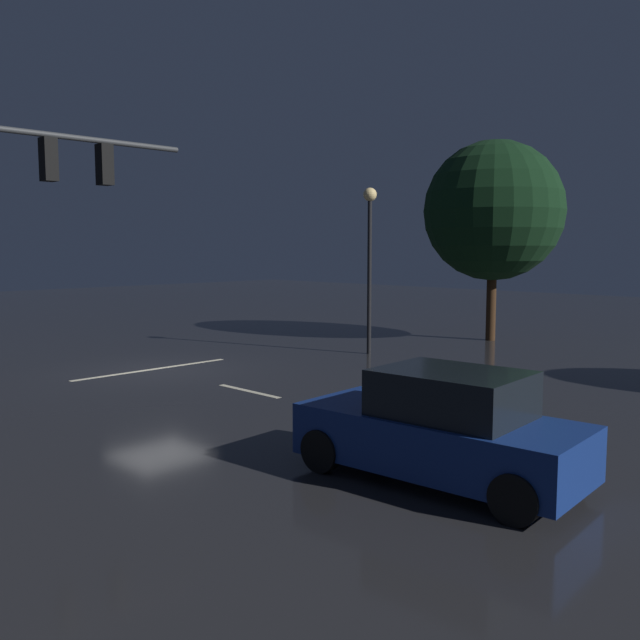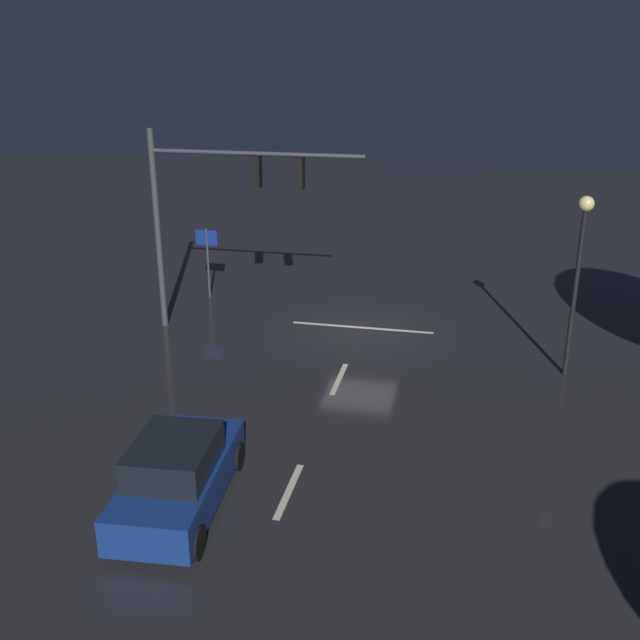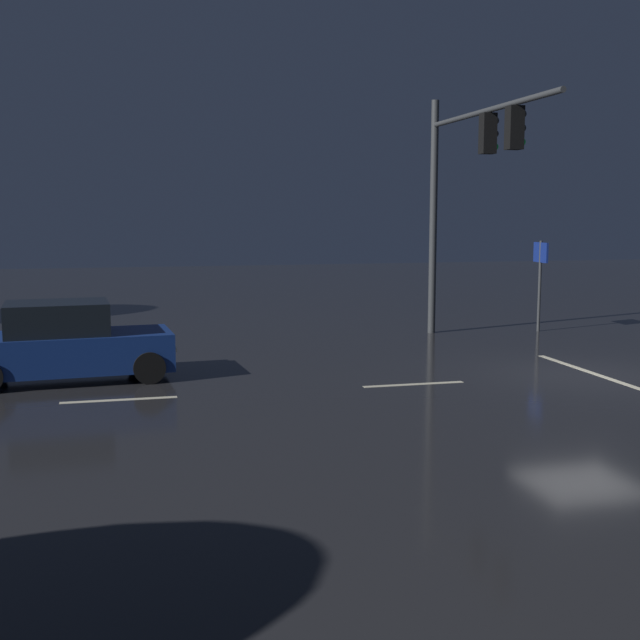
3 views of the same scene
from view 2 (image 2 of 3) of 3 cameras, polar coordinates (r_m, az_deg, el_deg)
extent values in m
plane|color=#232326|center=(25.51, 3.18, -0.85)|extent=(80.00, 80.00, 0.00)
cylinder|color=#383A3D|center=(25.61, -12.52, 6.78)|extent=(0.22, 0.22, 6.82)
cylinder|color=#383A3D|center=(23.86, -5.07, 12.80)|extent=(7.08, 0.14, 0.14)
cube|color=black|center=(23.95, -5.02, 11.44)|extent=(0.32, 0.36, 1.00)
sphere|color=black|center=(24.08, -4.91, 12.27)|extent=(0.20, 0.20, 0.20)
sphere|color=black|center=(24.13, -4.89, 11.52)|extent=(0.20, 0.20, 0.20)
sphere|color=#19F24C|center=(24.18, -4.87, 10.77)|extent=(0.20, 0.20, 0.20)
cube|color=black|center=(23.57, -1.67, 11.37)|extent=(0.32, 0.36, 1.00)
sphere|color=black|center=(23.71, -1.56, 12.20)|extent=(0.20, 0.20, 0.20)
sphere|color=black|center=(23.75, -1.55, 11.44)|extent=(0.20, 0.20, 0.20)
sphere|color=#19F24C|center=(23.81, -1.55, 10.68)|extent=(0.20, 0.20, 0.20)
cube|color=beige|center=(21.88, 1.50, -4.59)|extent=(0.16, 2.20, 0.01)
cube|color=beige|center=(16.77, -2.44, -13.15)|extent=(0.16, 2.20, 0.01)
cube|color=beige|center=(25.80, 3.30, -0.59)|extent=(5.00, 0.16, 0.01)
cube|color=navy|center=(16.23, -10.91, -12.22)|extent=(2.10, 4.42, 0.80)
cube|color=black|center=(15.69, -11.33, -10.33)|extent=(1.75, 2.21, 0.68)
cylinder|color=black|center=(17.91, -11.81, -9.96)|extent=(0.27, 0.69, 0.68)
cylinder|color=black|center=(17.45, -6.51, -10.50)|extent=(0.27, 0.69, 0.68)
cylinder|color=black|center=(15.45, -15.85, -15.82)|extent=(0.27, 0.69, 0.68)
cylinder|color=black|center=(14.92, -9.66, -16.74)|extent=(0.27, 0.69, 0.68)
sphere|color=#F9EFC6|center=(18.11, -10.77, -8.31)|extent=(0.20, 0.20, 0.20)
sphere|color=#F9EFC6|center=(17.76, -6.74, -8.68)|extent=(0.20, 0.20, 0.20)
cylinder|color=black|center=(22.49, 19.21, 1.81)|extent=(0.14, 0.14, 5.02)
sphere|color=#F9D88C|center=(21.83, 20.04, 8.51)|extent=(0.44, 0.44, 0.44)
cylinder|color=#383A3D|center=(28.87, -8.71, 4.39)|extent=(0.09, 0.09, 2.75)
cube|color=navy|center=(28.61, -8.82, 6.36)|extent=(0.90, 0.12, 0.60)
camera|label=1|loc=(16.72, -48.52, -7.21)|focal=38.46mm
camera|label=3|loc=(19.08, 50.65, -4.90)|focal=45.58mm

